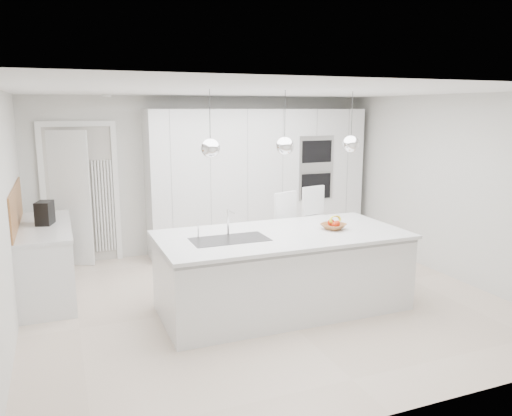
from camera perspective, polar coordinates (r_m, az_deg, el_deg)
name	(u,v)px	position (r m, az deg, el deg)	size (l,w,h in m)	color
floor	(265,301)	(6.20, 1.05, -10.53)	(5.50, 5.50, 0.00)	beige
wall_back	(206,175)	(8.19, -5.73, 3.82)	(5.50, 5.50, 0.00)	silver
wall_left	(5,219)	(5.43, -26.73, -1.12)	(5.00, 5.00, 0.00)	silver
ceiling	(266,91)	(5.76, 1.14, 13.23)	(5.50, 5.50, 0.00)	white
tall_cabinets	(258,181)	(8.18, 0.27, 3.16)	(3.60, 0.60, 2.30)	silver
oven_stack	(316,168)	(8.26, 6.90, 4.56)	(0.62, 0.04, 1.05)	#A5A5A8
doorway_frame	(81,196)	(7.88, -19.38, 1.30)	(1.11, 0.08, 2.13)	white
hallway_door	(63,199)	(7.83, -21.18, 0.96)	(0.82, 0.04, 2.00)	white
radiator	(104,206)	(7.92, -16.99, 0.20)	(0.32, 0.04, 1.40)	white
left_base_cabinets	(47,262)	(6.77, -22.78, -5.69)	(0.60, 1.80, 0.86)	silver
left_worktop	(44,227)	(6.66, -23.07, -1.98)	(0.62, 1.82, 0.04)	silver
oak_backsplash	(16,207)	(6.62, -25.74, 0.12)	(0.02, 1.80, 0.50)	#A36835
island_base	(283,273)	(5.83, 3.13, -7.47)	(2.80, 1.20, 0.86)	silver
island_worktop	(282,235)	(5.75, 2.96, -3.07)	(2.84, 1.40, 0.04)	silver
island_sink	(230,247)	(5.49, -3.02, -4.42)	(0.84, 0.44, 0.18)	#3F3F42
island_tap	(228,222)	(5.63, -3.22, -1.60)	(0.02, 0.02, 0.30)	white
pendant_left	(210,148)	(5.24, -5.23, 6.82)	(0.20, 0.20, 0.20)	white
pendant_mid	(285,146)	(5.54, 3.29, 7.09)	(0.20, 0.20, 0.20)	white
pendant_right	(351,144)	(5.95, 10.79, 7.19)	(0.20, 0.20, 0.20)	white
fruit_bowl	(333,226)	(5.98, 8.84, -2.09)	(0.28, 0.28, 0.07)	#A36835
espresso_machine	(45,213)	(6.67, -23.00, -0.52)	(0.17, 0.27, 0.29)	black
bar_stool_left	(290,239)	(6.65, 3.91, -3.58)	(0.40, 0.55, 1.20)	white
bar_stool_right	(318,232)	(7.06, 7.08, -2.69)	(0.40, 0.56, 1.22)	white
apple_a	(331,223)	(6.00, 8.58, -1.66)	(0.09, 0.09, 0.09)	#B42208
apple_b	(337,224)	(5.97, 9.24, -1.78)	(0.08, 0.08, 0.08)	#B42208
apple_c	(335,225)	(5.92, 8.96, -1.92)	(0.07, 0.07, 0.07)	#B42208
banana_bunch	(335,220)	(5.98, 9.05, -1.34)	(0.21, 0.21, 0.03)	yellow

